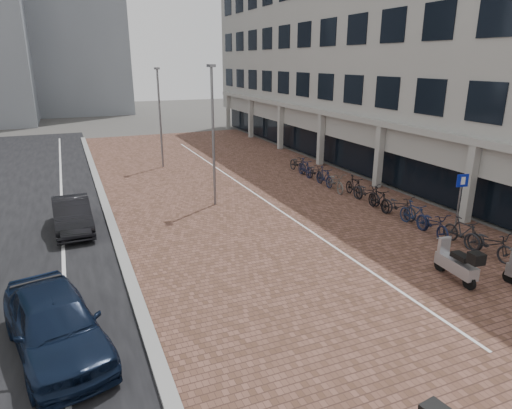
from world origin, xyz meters
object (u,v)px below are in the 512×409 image
(scooter_front, at_px, (456,262))
(parking_sign, at_px, (460,194))
(car_dark, at_px, (72,215))
(car_navy, at_px, (55,324))

(scooter_front, xyz_separation_m, parking_sign, (3.24, 3.11, 0.99))
(parking_sign, bearing_deg, car_dark, 164.47)
(scooter_front, distance_m, parking_sign, 4.60)
(car_dark, relative_size, scooter_front, 2.20)
(car_navy, distance_m, car_dark, 8.46)
(car_navy, height_order, parking_sign, parking_sign)
(car_navy, relative_size, car_dark, 1.15)
(car_navy, bearing_deg, scooter_front, -17.05)
(car_dark, relative_size, parking_sign, 1.65)
(car_dark, distance_m, scooter_front, 14.28)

